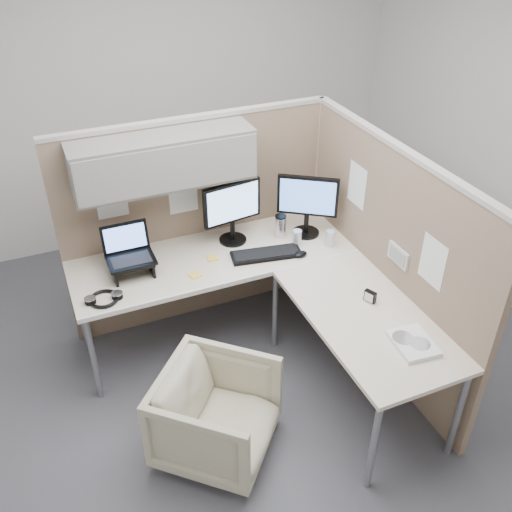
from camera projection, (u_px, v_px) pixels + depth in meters
name	position (u px, v px, depth m)	size (l,w,h in m)	color
ground	(257.00, 376.00, 4.05)	(4.50, 4.50, 0.00)	#44444A
partition_back	(182.00, 194.00, 4.00)	(2.00, 0.36, 1.63)	#8D735C
partition_right	(384.00, 258.00, 3.84)	(0.07, 2.03, 1.63)	#8D735C
desk	(267.00, 285.00, 3.81)	(2.00, 1.98, 0.73)	beige
office_chair	(217.00, 411.00, 3.37)	(0.64, 0.60, 0.66)	#C0B799
monitor_left	(232.00, 208.00, 4.03)	(0.44, 0.20, 0.47)	black
monitor_right	(307.00, 201.00, 4.12)	(0.38, 0.28, 0.47)	black
laptop_station	(130.00, 257.00, 3.78)	(0.31, 0.27, 0.32)	black
keyboard	(266.00, 254.00, 4.01)	(0.49, 0.16, 0.02)	black
mouse	(300.00, 254.00, 4.00)	(0.10, 0.06, 0.04)	black
travel_mug	(280.00, 226.00, 4.19)	(0.08, 0.08, 0.18)	silver
soda_can_green	(330.00, 238.00, 4.10)	(0.07, 0.07, 0.12)	silver
soda_can_silver	(297.00, 238.00, 4.11)	(0.07, 0.07, 0.12)	silver
sticky_note_a	(195.00, 275.00, 3.82)	(0.08, 0.08, 0.01)	yellow
sticky_note_d	(213.00, 258.00, 3.99)	(0.08, 0.08, 0.01)	yellow
headphones	(104.00, 298.00, 3.59)	(0.24, 0.20, 0.03)	black
paper_stack	(413.00, 343.00, 3.25)	(0.24, 0.29, 0.03)	white
desk_clock	(370.00, 296.00, 3.57)	(0.06, 0.08, 0.08)	black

